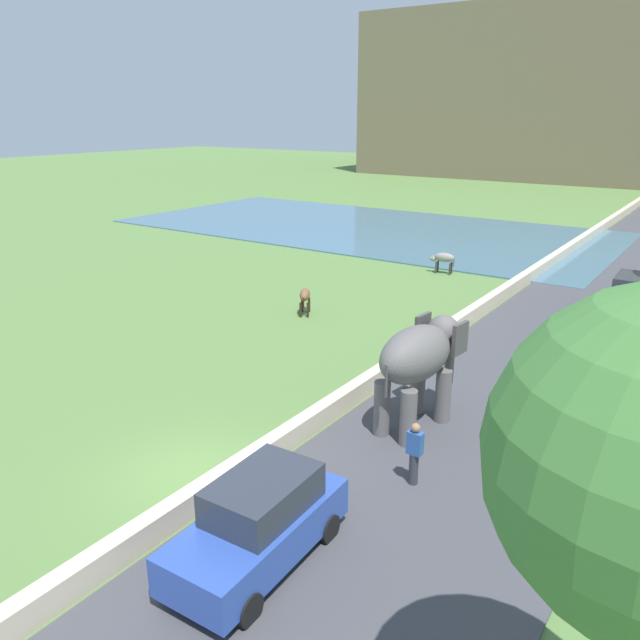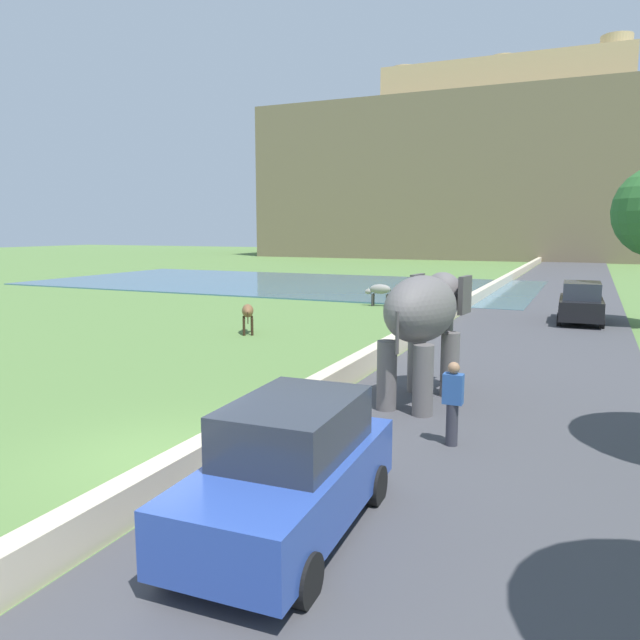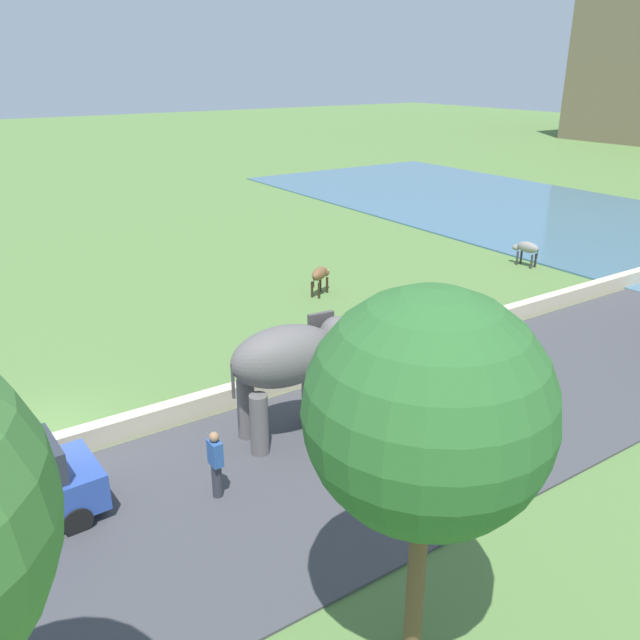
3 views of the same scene
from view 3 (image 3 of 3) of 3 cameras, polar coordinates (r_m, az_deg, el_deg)
ground_plane at (r=17.96m, az=-23.23°, el=-9.42°), size 220.00×220.00×0.00m
barrier_wall at (r=26.05m, az=19.35°, el=1.44°), size 0.40×110.00×0.60m
lake at (r=45.69m, az=14.86°, el=9.89°), size 36.00×18.00×0.08m
elephant at (r=15.67m, az=-2.35°, el=-3.69°), size 1.70×3.54×2.99m
person_beside_elephant at (r=14.19m, az=-9.11°, el=-12.32°), size 0.36×0.22×1.63m
cow_brown at (r=26.12m, az=0.02°, el=3.99°), size 1.00×1.36×1.15m
cow_grey at (r=31.45m, az=17.66°, el=6.01°), size 1.41×0.54×1.15m
tree_mid at (r=8.95m, az=9.42°, el=-7.89°), size 3.45×3.45×6.10m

